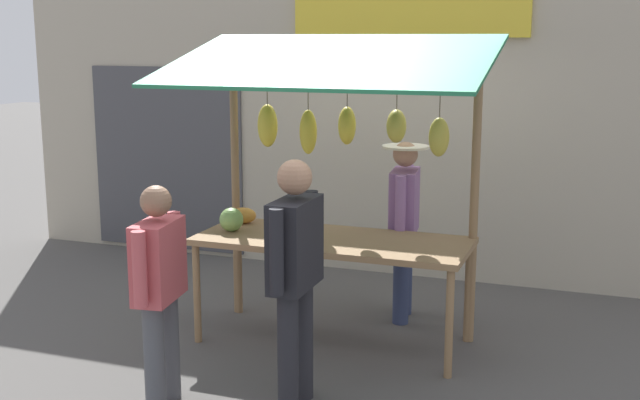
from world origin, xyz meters
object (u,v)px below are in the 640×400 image
at_px(market_stall, 330,156).
at_px(shopper_in_striped_shirt, 295,266).
at_px(vendor_with_sunhat, 404,216).
at_px(shopper_with_shopping_bag, 159,283).

bearing_deg(market_stall, shopper_in_striped_shirt, 99.21).
height_order(vendor_with_sunhat, shopper_in_striped_shirt, shopper_in_striped_shirt).
distance_m(vendor_with_sunhat, shopper_in_striped_shirt, 1.98).
xyz_separation_m(vendor_with_sunhat, shopper_in_striped_shirt, (0.24, 1.96, 0.06)).
bearing_deg(vendor_with_sunhat, shopper_with_shopping_bag, -33.59).
distance_m(market_stall, vendor_with_sunhat, 1.03).
bearing_deg(shopper_with_shopping_bag, market_stall, -30.83).
distance_m(shopper_in_striped_shirt, shopper_with_shopping_bag, 0.91).
xyz_separation_m(market_stall, shopper_in_striped_shirt, (-0.20, 1.25, -0.55)).
height_order(market_stall, shopper_with_shopping_bag, market_stall).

